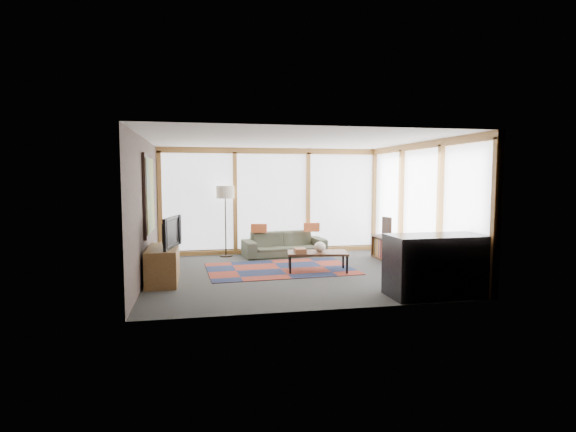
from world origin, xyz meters
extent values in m
plane|color=#2F2F2D|center=(0.00, 0.00, 0.00)|extent=(5.50, 5.50, 0.00)
cube|color=#453631|center=(-2.75, 0.00, 1.30)|extent=(0.04, 5.00, 2.60)
cube|color=#453631|center=(0.00, -2.50, 1.30)|extent=(5.50, 0.04, 2.60)
cube|color=silver|center=(0.00, 0.00, 2.60)|extent=(5.50, 5.00, 0.04)
cube|color=white|center=(0.00, 2.47, 1.30)|extent=(5.30, 0.02, 2.35)
cube|color=white|center=(2.72, 0.00, 1.30)|extent=(0.02, 4.80, 2.35)
cube|color=black|center=(-2.71, 0.30, 1.55)|extent=(0.05, 1.35, 1.55)
cube|color=#BBA70D|center=(-2.69, 0.30, 1.55)|extent=(0.02, 1.20, 1.40)
cube|color=maroon|center=(-0.16, 0.43, 0.01)|extent=(3.06, 2.07, 0.01)
imported|color=#333828|center=(0.21, 1.95, 0.29)|extent=(2.04, 0.99, 0.57)
cube|color=#C85C2F|center=(-0.39, 2.00, 0.68)|extent=(0.40, 0.20, 0.21)
cube|color=#C85C2F|center=(0.89, 1.93, 0.68)|extent=(0.40, 0.19, 0.21)
cube|color=brown|center=(0.17, 0.01, 0.44)|extent=(0.23, 0.28, 0.09)
ellipsoid|color=silver|center=(0.59, 0.08, 0.50)|extent=(0.27, 0.27, 0.20)
ellipsoid|color=black|center=(2.39, -0.11, 0.58)|extent=(0.20, 0.20, 0.10)
ellipsoid|color=black|center=(2.41, 0.22, 0.57)|extent=(0.19, 0.19, 0.08)
cube|color=black|center=(2.50, 1.19, 0.75)|extent=(0.11, 0.33, 0.43)
cube|color=brown|center=(-2.43, -0.30, 0.32)|extent=(0.53, 1.27, 0.64)
imported|color=black|center=(-2.35, -0.35, 0.92)|extent=(0.35, 0.97, 0.56)
cube|color=black|center=(1.92, -2.08, 0.49)|extent=(1.56, 0.74, 0.98)
camera|label=1|loc=(-1.77, -8.55, 1.90)|focal=28.00mm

